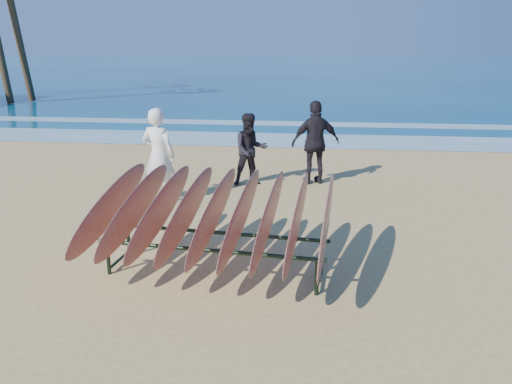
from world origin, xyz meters
TOP-DOWN VIEW (x-y plane):
  - ground at (0.00, 0.00)m, footprint 120.00×120.00m
  - ocean at (0.00, 55.00)m, footprint 160.00×160.00m
  - foam_near at (0.00, 10.00)m, footprint 160.00×160.00m
  - foam_far at (0.00, 13.50)m, footprint 160.00×160.00m
  - surfboard_rack at (-0.48, -0.16)m, footprint 3.40×2.87m
  - person_white at (-2.25, 3.07)m, footprint 0.79×0.60m
  - person_dark_a at (-0.54, 4.50)m, footprint 0.97×0.87m
  - person_dark_b at (0.93, 4.79)m, footprint 1.21×0.79m

SIDE VIEW (x-z plane):
  - ground at x=0.00m, z-range 0.00..0.00m
  - ocean at x=0.00m, z-range 0.01..0.01m
  - foam_far at x=0.00m, z-range 0.01..0.01m
  - foam_near at x=0.00m, z-range 0.01..0.01m
  - person_dark_a at x=-0.54m, z-range 0.00..1.65m
  - surfboard_rack at x=-0.48m, z-range 0.17..1.63m
  - person_dark_b at x=0.93m, z-range 0.00..1.92m
  - person_white at x=-2.25m, z-range 0.00..1.94m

